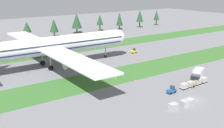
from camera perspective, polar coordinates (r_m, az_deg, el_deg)
ground_plane at (r=72.96m, az=16.19°, el=-6.98°), size 400.00×400.00×0.00m
grass_strip_near at (r=90.66m, az=3.05°, el=-1.84°), size 320.00×14.49×0.01m
grass_strip_far at (r=124.28m, az=-8.72°, el=2.88°), size 320.00×14.49×0.01m
airliner at (r=97.70m, az=-12.23°, el=3.70°), size 61.24×75.09×21.11m
baggage_tug at (r=75.45m, az=12.06°, el=-5.24°), size 2.64×1.38×1.97m
cargo_dolly_lead at (r=79.09m, az=14.48°, el=-4.33°), size 2.24×1.56×1.55m
cargo_dolly_second at (r=81.27m, az=15.77°, el=-3.88°), size 2.24×1.56×1.55m
cargo_dolly_third at (r=83.50m, az=16.99°, el=-3.45°), size 2.24×1.56×1.55m
cargo_dolly_fourth at (r=85.76m, az=18.14°, el=-3.04°), size 2.24×1.56×1.55m
catering_truck at (r=85.92m, az=17.01°, el=-2.18°), size 7.27×5.04×3.58m
pushback_tractor at (r=117.16m, az=4.45°, el=2.63°), size 2.62×1.34×1.97m
ground_crew_marshaller at (r=80.55m, az=16.42°, el=-4.09°), size 0.42×0.43×1.74m
uld_container_0 at (r=65.79m, az=12.38°, el=-8.53°), size 2.05×1.66×1.57m
uld_container_1 at (r=68.68m, az=15.53°, el=-7.59°), size 2.01×1.61×1.76m
uld_container_2 at (r=68.24m, az=14.65°, el=-7.79°), size 2.17×1.82×1.53m
taxiway_marker_0 at (r=80.94m, az=-1.08°, el=-3.79°), size 0.44×0.44×0.63m
taxiway_marker_1 at (r=84.87m, az=0.71°, el=-2.83°), size 0.44×0.44×0.69m
taxiway_marker_2 at (r=83.16m, az=4.81°, el=-3.33°), size 0.44×0.44×0.54m
distant_tree_line at (r=152.28m, az=-18.08°, el=7.31°), size 174.46×10.10×11.49m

